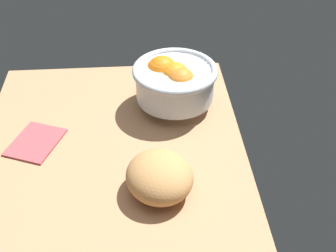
# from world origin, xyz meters

# --- Properties ---
(ground_plane) EXTENTS (0.75, 0.58, 0.03)m
(ground_plane) POSITION_xyz_m (0.00, 0.00, -0.01)
(ground_plane) COLOR tan
(fruit_bowl) EXTENTS (0.20, 0.20, 0.12)m
(fruit_bowl) POSITION_xyz_m (0.18, -0.15, 0.07)
(fruit_bowl) COLOR silver
(fruit_bowl) RESTS_ON ground
(bread_loaf) EXTENTS (0.17, 0.17, 0.08)m
(bread_loaf) POSITION_xyz_m (-0.10, -0.10, 0.04)
(bread_loaf) COLOR tan
(bread_loaf) RESTS_ON ground
(napkin_folded) EXTENTS (0.15, 0.13, 0.01)m
(napkin_folded) POSITION_xyz_m (0.06, 0.17, 0.00)
(napkin_folded) COLOR #B44A4F
(napkin_folded) RESTS_ON ground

